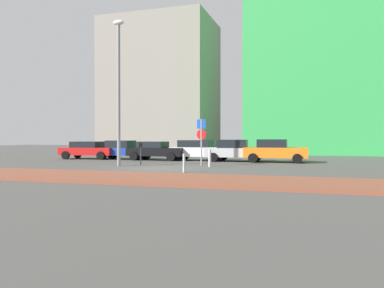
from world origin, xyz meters
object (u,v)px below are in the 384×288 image
(parked_car_white, at_px, (199,150))
(parking_sign_post, at_px, (201,136))
(traffic_bollard_near, at_px, (184,163))
(parked_car_silver, at_px, (235,150))
(parked_car_orange, at_px, (275,151))
(street_lamp, at_px, (119,82))
(parked_car_black, at_px, (156,150))
(parking_meter, at_px, (141,151))
(parked_car_blue, at_px, (124,150))
(parked_car_red, at_px, (88,150))
(traffic_bollard_mid, at_px, (210,158))

(parked_car_white, bearing_deg, parking_sign_post, -72.15)
(parking_sign_post, distance_m, traffic_bollard_near, 4.68)
(parked_car_white, height_order, parked_car_silver, parked_car_silver)
(parked_car_orange, xyz_separation_m, street_lamp, (-8.48, -6.42, 4.16))
(parked_car_black, relative_size, parking_meter, 3.23)
(parked_car_blue, bearing_deg, parked_car_white, -0.08)
(street_lamp, bearing_deg, parked_car_silver, 49.19)
(parked_car_orange, xyz_separation_m, parking_sign_post, (-3.84, -4.80, 0.96))
(parked_car_silver, xyz_separation_m, parking_sign_post, (-1.03, -4.94, 0.97))
(parked_car_blue, bearing_deg, parked_car_red, -169.95)
(parked_car_blue, relative_size, street_lamp, 0.50)
(parked_car_black, relative_size, parked_car_orange, 1.04)
(parked_car_silver, xyz_separation_m, traffic_bollard_near, (-0.61, -9.41, -0.34))
(parked_car_blue, distance_m, traffic_bollard_mid, 10.31)
(street_lamp, height_order, traffic_bollard_near, street_lamp)
(parked_car_red, height_order, parking_meter, parked_car_red)
(parked_car_blue, xyz_separation_m, traffic_bollard_near, (8.27, -9.62, -0.30))
(parked_car_orange, bearing_deg, parking_meter, -144.50)
(street_lamp, xyz_separation_m, traffic_bollard_mid, (5.32, 0.97, -4.46))
(traffic_bollard_near, bearing_deg, parking_meter, 136.77)
(traffic_bollard_near, bearing_deg, parked_car_blue, 130.68)
(parked_car_black, xyz_separation_m, traffic_bollard_near, (5.35, -9.16, -0.28))
(parked_car_silver, height_order, street_lamp, street_lamp)
(parked_car_orange, height_order, traffic_bollard_near, parked_car_orange)
(parking_meter, xyz_separation_m, street_lamp, (-0.93, -1.04, 4.07))
(traffic_bollard_mid, bearing_deg, street_lamp, -169.67)
(parked_car_silver, distance_m, parking_meter, 7.28)
(parked_car_white, relative_size, traffic_bollard_near, 4.96)
(parked_car_orange, xyz_separation_m, parking_meter, (-7.55, -5.38, 0.09))
(parking_sign_post, distance_m, street_lamp, 5.86)
(parked_car_red, bearing_deg, traffic_bollard_near, -39.23)
(street_lamp, bearing_deg, parked_car_red, 134.23)
(parked_car_black, bearing_deg, street_lamp, -87.41)
(parked_car_blue, distance_m, parked_car_white, 6.18)
(parked_car_silver, xyz_separation_m, parked_car_orange, (2.81, -0.14, 0.01))
(parked_car_blue, height_order, parking_meter, parked_car_blue)
(parking_meter, xyz_separation_m, traffic_bollard_near, (4.13, -3.88, -0.44))
(parked_car_orange, relative_size, parking_sign_post, 1.53)
(parked_car_red, relative_size, parked_car_blue, 1.04)
(parked_car_white, xyz_separation_m, parking_sign_post, (1.65, -5.14, 0.97))
(parking_sign_post, relative_size, traffic_bollard_near, 3.11)
(parked_car_orange, height_order, parking_meter, parked_car_orange)
(parked_car_red, height_order, parked_car_black, parked_car_black)
(parked_car_blue, bearing_deg, parked_car_orange, -1.71)
(parking_sign_post, bearing_deg, parked_car_silver, 78.18)
(parked_car_black, bearing_deg, parked_car_white, 7.74)
(parked_car_silver, bearing_deg, parking_sign_post, -101.82)
(parked_car_red, height_order, parked_car_silver, parked_car_silver)
(parked_car_blue, xyz_separation_m, street_lamp, (3.21, -6.77, 4.21))
(parked_car_red, relative_size, parked_car_silver, 1.02)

